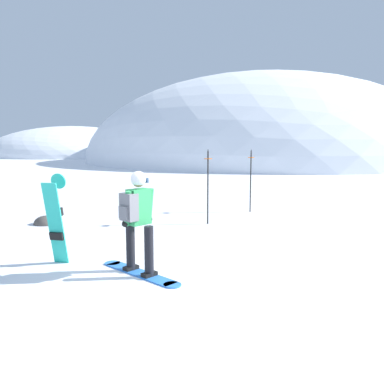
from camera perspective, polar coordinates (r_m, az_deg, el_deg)
name	(u,v)px	position (r m, az deg, el deg)	size (l,w,h in m)	color
ground_plane	(166,269)	(6.99, -3.72, -10.98)	(300.00, 300.00, 0.00)	white
ridge_peak_main	(262,161)	(42.71, 9.93, 4.35)	(36.82, 33.14, 17.94)	white
ridge_peak_far	(73,156)	(59.44, -16.65, 4.99)	(24.54, 22.08, 8.36)	white
snowboarder_main	(137,220)	(6.54, -7.81, -3.99)	(1.62, 1.08, 1.71)	blue
spare_snowboard	(56,219)	(7.42, -18.91, -3.71)	(0.28, 0.36, 1.63)	#23B7A3
piste_marker_near	(251,176)	(12.38, 8.41, 2.26)	(0.20, 0.20, 1.95)	black
piste_marker_far	(208,181)	(10.43, 2.29, 1.52)	(0.20, 0.20, 1.99)	black
rock_dark	(46,224)	(11.25, -20.19, -4.35)	(0.66, 0.56, 0.46)	#4C4742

